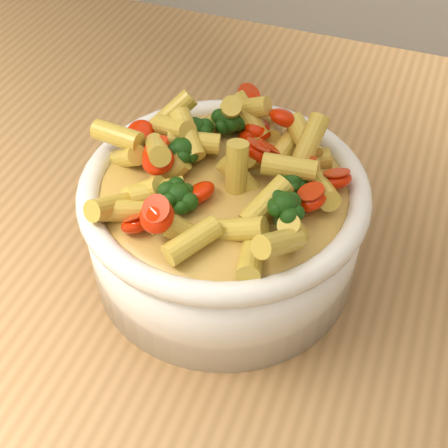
% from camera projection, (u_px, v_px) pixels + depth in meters
% --- Properties ---
extents(table, '(1.20, 0.80, 0.90)m').
position_uv_depth(table, '(225.00, 327.00, 0.60)').
color(table, '#A57747').
rests_on(table, ground).
extents(serving_bowl, '(0.22, 0.22, 0.09)m').
position_uv_depth(serving_bowl, '(224.00, 223.00, 0.49)').
color(serving_bowl, white).
rests_on(serving_bowl, table).
extents(pasta_salad, '(0.17, 0.17, 0.04)m').
position_uv_depth(pasta_salad, '(224.00, 166.00, 0.45)').
color(pasta_salad, gold).
rests_on(pasta_salad, serving_bowl).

